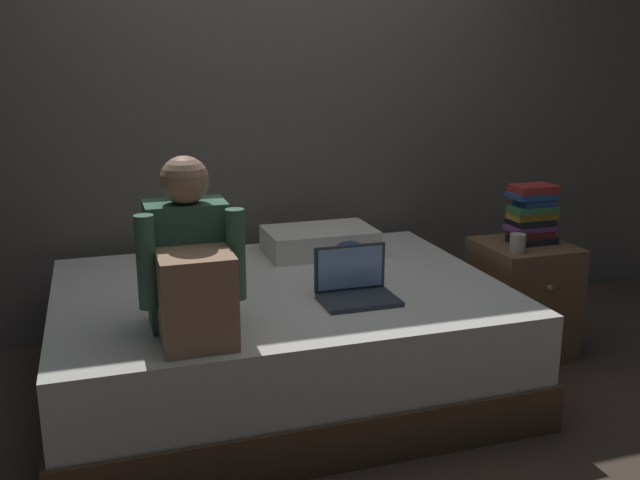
{
  "coord_description": "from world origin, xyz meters",
  "views": [
    {
      "loc": [
        -0.95,
        -2.63,
        1.52
      ],
      "look_at": [
        -0.07,
        0.1,
        0.76
      ],
      "focal_mm": 39.53,
      "sensor_mm": 36.0,
      "label": 1
    }
  ],
  "objects_px": {
    "clothes_pile": "(350,245)",
    "pillow": "(320,241)",
    "bed": "(280,338)",
    "book_stack": "(532,214)",
    "laptop": "(355,287)",
    "person_sitting": "(191,268)",
    "nightstand": "(522,298)",
    "mug": "(518,243)"
  },
  "relations": [
    {
      "from": "clothes_pile",
      "to": "pillow",
      "type": "bearing_deg",
      "value": 143.37
    },
    {
      "from": "pillow",
      "to": "bed",
      "type": "bearing_deg",
      "value": -126.94
    },
    {
      "from": "pillow",
      "to": "book_stack",
      "type": "relative_size",
      "value": 1.89
    },
    {
      "from": "book_stack",
      "to": "pillow",
      "type": "bearing_deg",
      "value": 157.82
    },
    {
      "from": "bed",
      "to": "laptop",
      "type": "xyz_separation_m",
      "value": [
        0.26,
        -0.28,
        0.31
      ]
    },
    {
      "from": "laptop",
      "to": "pillow",
      "type": "xyz_separation_m",
      "value": [
        0.08,
        0.73,
        0.01
      ]
    },
    {
      "from": "bed",
      "to": "person_sitting",
      "type": "xyz_separation_m",
      "value": [
        -0.44,
        -0.43,
        0.51
      ]
    },
    {
      "from": "nightstand",
      "to": "mug",
      "type": "relative_size",
      "value": 6.51
    },
    {
      "from": "mug",
      "to": "clothes_pile",
      "type": "xyz_separation_m",
      "value": [
        -0.7,
        0.45,
        -0.07
      ]
    },
    {
      "from": "pillow",
      "to": "clothes_pile",
      "type": "xyz_separation_m",
      "value": [
        0.13,
        -0.1,
        -0.01
      ]
    },
    {
      "from": "mug",
      "to": "clothes_pile",
      "type": "height_order",
      "value": "mug"
    },
    {
      "from": "nightstand",
      "to": "pillow",
      "type": "relative_size",
      "value": 1.05
    },
    {
      "from": "nightstand",
      "to": "mug",
      "type": "height_order",
      "value": "mug"
    },
    {
      "from": "laptop",
      "to": "mug",
      "type": "height_order",
      "value": "laptop"
    },
    {
      "from": "laptop",
      "to": "clothes_pile",
      "type": "height_order",
      "value": "laptop"
    },
    {
      "from": "nightstand",
      "to": "book_stack",
      "type": "xyz_separation_m",
      "value": [
        0.04,
        0.02,
        0.44
      ]
    },
    {
      "from": "mug",
      "to": "nightstand",
      "type": "bearing_deg",
      "value": 42.69
    },
    {
      "from": "person_sitting",
      "to": "book_stack",
      "type": "bearing_deg",
      "value": 14.95
    },
    {
      "from": "laptop",
      "to": "pillow",
      "type": "relative_size",
      "value": 0.57
    },
    {
      "from": "laptop",
      "to": "clothes_pile",
      "type": "distance_m",
      "value": 0.67
    },
    {
      "from": "person_sitting",
      "to": "laptop",
      "type": "relative_size",
      "value": 2.05
    },
    {
      "from": "bed",
      "to": "book_stack",
      "type": "bearing_deg",
      "value": 1.86
    },
    {
      "from": "bed",
      "to": "laptop",
      "type": "height_order",
      "value": "laptop"
    },
    {
      "from": "mug",
      "to": "clothes_pile",
      "type": "relative_size",
      "value": 0.29
    },
    {
      "from": "pillow",
      "to": "laptop",
      "type": "bearing_deg",
      "value": -96.0
    },
    {
      "from": "nightstand",
      "to": "clothes_pile",
      "type": "height_order",
      "value": "clothes_pile"
    },
    {
      "from": "laptop",
      "to": "pillow",
      "type": "height_order",
      "value": "laptop"
    },
    {
      "from": "pillow",
      "to": "book_stack",
      "type": "xyz_separation_m",
      "value": [
        1.0,
        -0.41,
        0.16
      ]
    },
    {
      "from": "bed",
      "to": "nightstand",
      "type": "bearing_deg",
      "value": 1.05
    },
    {
      "from": "bed",
      "to": "mug",
      "type": "bearing_deg",
      "value": -4.7
    },
    {
      "from": "nightstand",
      "to": "laptop",
      "type": "bearing_deg",
      "value": -163.64
    },
    {
      "from": "bed",
      "to": "clothes_pile",
      "type": "xyz_separation_m",
      "value": [
        0.47,
        0.35,
        0.31
      ]
    },
    {
      "from": "nightstand",
      "to": "clothes_pile",
      "type": "relative_size",
      "value": 1.88
    },
    {
      "from": "bed",
      "to": "nightstand",
      "type": "xyz_separation_m",
      "value": [
        1.3,
        0.02,
        0.04
      ]
    },
    {
      "from": "bed",
      "to": "mug",
      "type": "xyz_separation_m",
      "value": [
        1.17,
        -0.1,
        0.38
      ]
    },
    {
      "from": "person_sitting",
      "to": "nightstand",
      "type": "bearing_deg",
      "value": 14.64
    },
    {
      "from": "nightstand",
      "to": "bed",
      "type": "bearing_deg",
      "value": -178.95
    },
    {
      "from": "mug",
      "to": "laptop",
      "type": "bearing_deg",
      "value": -168.5
    },
    {
      "from": "mug",
      "to": "book_stack",
      "type": "bearing_deg",
      "value": 40.08
    },
    {
      "from": "book_stack",
      "to": "mug",
      "type": "relative_size",
      "value": 3.3
    },
    {
      "from": "nightstand",
      "to": "clothes_pile",
      "type": "distance_m",
      "value": 0.93
    },
    {
      "from": "mug",
      "to": "pillow",
      "type": "bearing_deg",
      "value": 146.71
    }
  ]
}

